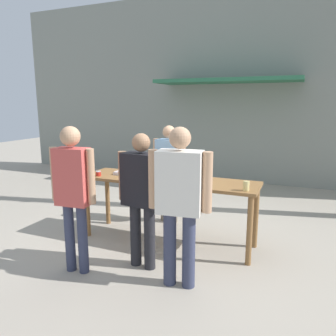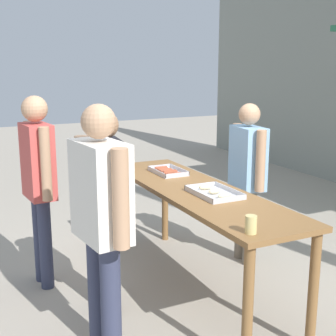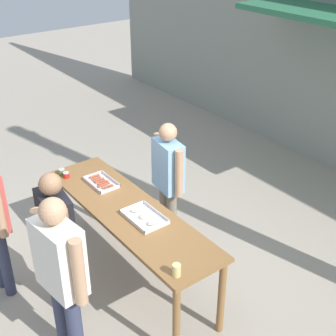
{
  "view_description": "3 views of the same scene",
  "coord_description": "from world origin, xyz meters",
  "px_view_note": "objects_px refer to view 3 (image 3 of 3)",
  "views": [
    {
      "loc": [
        1.66,
        -4.01,
        1.93
      ],
      "look_at": [
        0.0,
        0.0,
        1.05
      ],
      "focal_mm": 35.0,
      "sensor_mm": 36.0,
      "label": 1
    },
    {
      "loc": [
        3.33,
        -1.88,
        1.93
      ],
      "look_at": [
        -0.62,
        0.04,
        0.95
      ],
      "focal_mm": 50.0,
      "sensor_mm": 36.0,
      "label": 2
    },
    {
      "loc": [
        3.44,
        -2.09,
        3.6
      ],
      "look_at": [
        -0.28,
        0.73,
        1.02
      ],
      "focal_mm": 50.0,
      "sensor_mm": 36.0,
      "label": 3
    }
  ],
  "objects_px": {
    "person_customer_with_cup": "(61,270)",
    "food_tray_buns": "(144,217)",
    "food_tray_sausages": "(101,183)",
    "person_server_behind_table": "(168,175)",
    "condiment_jar_ketchup": "(66,175)",
    "person_customer_waiting_in_line": "(58,234)",
    "condiment_jar_mustard": "(62,172)",
    "beer_cup": "(177,270)"
  },
  "relations": [
    {
      "from": "condiment_jar_mustard",
      "to": "person_customer_with_cup",
      "type": "height_order",
      "value": "person_customer_with_cup"
    },
    {
      "from": "beer_cup",
      "to": "person_customer_waiting_in_line",
      "type": "xyz_separation_m",
      "value": [
        -1.09,
        -0.57,
        -0.02
      ]
    },
    {
      "from": "food_tray_buns",
      "to": "person_server_behind_table",
      "type": "xyz_separation_m",
      "value": [
        -0.52,
        0.69,
        0.01
      ]
    },
    {
      "from": "condiment_jar_mustard",
      "to": "condiment_jar_ketchup",
      "type": "relative_size",
      "value": 1.0
    },
    {
      "from": "condiment_jar_mustard",
      "to": "person_customer_waiting_in_line",
      "type": "distance_m",
      "value": 1.22
    },
    {
      "from": "food_tray_buns",
      "to": "person_customer_with_cup",
      "type": "height_order",
      "value": "person_customer_with_cup"
    },
    {
      "from": "condiment_jar_mustard",
      "to": "person_customer_with_cup",
      "type": "relative_size",
      "value": 0.04
    },
    {
      "from": "beer_cup",
      "to": "person_customer_with_cup",
      "type": "bearing_deg",
      "value": -124.56
    },
    {
      "from": "food_tray_buns",
      "to": "condiment_jar_ketchup",
      "type": "relative_size",
      "value": 6.1
    },
    {
      "from": "person_server_behind_table",
      "to": "person_customer_waiting_in_line",
      "type": "distance_m",
      "value": 1.54
    },
    {
      "from": "food_tray_sausages",
      "to": "condiment_jar_ketchup",
      "type": "height_order",
      "value": "condiment_jar_ketchup"
    },
    {
      "from": "beer_cup",
      "to": "person_server_behind_table",
      "type": "distance_m",
      "value": 1.67
    },
    {
      "from": "person_customer_with_cup",
      "to": "person_server_behind_table",
      "type": "bearing_deg",
      "value": -71.37
    },
    {
      "from": "person_customer_with_cup",
      "to": "person_customer_waiting_in_line",
      "type": "relative_size",
      "value": 1.06
    },
    {
      "from": "food_tray_sausages",
      "to": "beer_cup",
      "type": "relative_size",
      "value": 3.54
    },
    {
      "from": "food_tray_sausages",
      "to": "condiment_jar_mustard",
      "type": "xyz_separation_m",
      "value": [
        -0.47,
        -0.26,
        0.02
      ]
    },
    {
      "from": "condiment_jar_ketchup",
      "to": "beer_cup",
      "type": "distance_m",
      "value": 2.07
    },
    {
      "from": "food_tray_buns",
      "to": "food_tray_sausages",
      "type": "bearing_deg",
      "value": -179.98
    },
    {
      "from": "food_tray_buns",
      "to": "person_customer_waiting_in_line",
      "type": "height_order",
      "value": "person_customer_waiting_in_line"
    },
    {
      "from": "condiment_jar_ketchup",
      "to": "person_customer_waiting_in_line",
      "type": "relative_size",
      "value": 0.05
    },
    {
      "from": "food_tray_buns",
      "to": "person_server_behind_table",
      "type": "height_order",
      "value": "person_server_behind_table"
    },
    {
      "from": "condiment_jar_mustard",
      "to": "person_customer_waiting_in_line",
      "type": "height_order",
      "value": "person_customer_waiting_in_line"
    },
    {
      "from": "food_tray_buns",
      "to": "beer_cup",
      "type": "xyz_separation_m",
      "value": [
        0.85,
        -0.26,
        0.04
      ]
    },
    {
      "from": "condiment_jar_mustard",
      "to": "condiment_jar_ketchup",
      "type": "bearing_deg",
      "value": 2.66
    },
    {
      "from": "person_customer_with_cup",
      "to": "beer_cup",
      "type": "bearing_deg",
      "value": -131.43
    },
    {
      "from": "food_tray_sausages",
      "to": "person_customer_with_cup",
      "type": "xyz_separation_m",
      "value": [
        1.16,
        -1.04,
        0.08
      ]
    },
    {
      "from": "condiment_jar_mustard",
      "to": "person_customer_with_cup",
      "type": "distance_m",
      "value": 1.81
    },
    {
      "from": "food_tray_sausages",
      "to": "person_customer_waiting_in_line",
      "type": "xyz_separation_m",
      "value": [
        0.62,
        -0.82,
        0.02
      ]
    },
    {
      "from": "food_tray_buns",
      "to": "condiment_jar_mustard",
      "type": "bearing_deg",
      "value": -169.01
    },
    {
      "from": "condiment_jar_ketchup",
      "to": "person_customer_waiting_in_line",
      "type": "height_order",
      "value": "person_customer_waiting_in_line"
    },
    {
      "from": "beer_cup",
      "to": "person_server_behind_table",
      "type": "bearing_deg",
      "value": 145.35
    },
    {
      "from": "condiment_jar_mustard",
      "to": "person_customer_waiting_in_line",
      "type": "bearing_deg",
      "value": -27.67
    },
    {
      "from": "food_tray_sausages",
      "to": "person_customer_with_cup",
      "type": "height_order",
      "value": "person_customer_with_cup"
    },
    {
      "from": "food_tray_buns",
      "to": "person_customer_waiting_in_line",
      "type": "distance_m",
      "value": 0.86
    },
    {
      "from": "person_server_behind_table",
      "to": "person_customer_waiting_in_line",
      "type": "height_order",
      "value": "person_customer_waiting_in_line"
    },
    {
      "from": "beer_cup",
      "to": "person_server_behind_table",
      "type": "relative_size",
      "value": 0.07
    },
    {
      "from": "person_server_behind_table",
      "to": "person_customer_with_cup",
      "type": "distance_m",
      "value": 1.92
    },
    {
      "from": "beer_cup",
      "to": "person_server_behind_table",
      "type": "xyz_separation_m",
      "value": [
        -1.37,
        0.95,
        -0.03
      ]
    },
    {
      "from": "person_customer_with_cup",
      "to": "person_customer_waiting_in_line",
      "type": "distance_m",
      "value": 0.59
    },
    {
      "from": "person_customer_with_cup",
      "to": "food_tray_buns",
      "type": "bearing_deg",
      "value": -80.48
    },
    {
      "from": "food_tray_sausages",
      "to": "food_tray_buns",
      "type": "relative_size",
      "value": 0.89
    },
    {
      "from": "condiment_jar_ketchup",
      "to": "person_customer_waiting_in_line",
      "type": "xyz_separation_m",
      "value": [
        0.98,
        -0.57,
        0.0
      ]
    }
  ]
}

